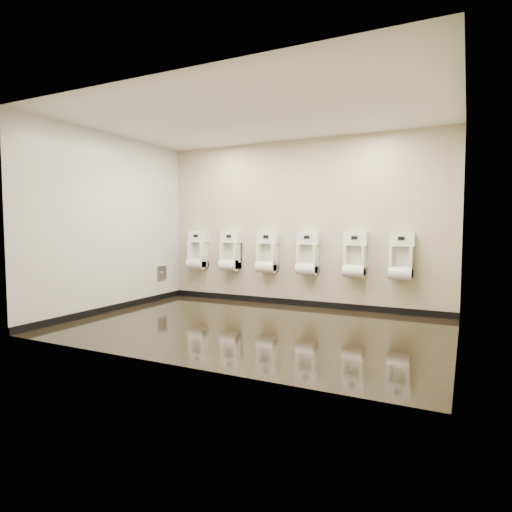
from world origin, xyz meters
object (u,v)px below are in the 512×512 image
at_px(urinal_2, 267,255).
at_px(urinal_3, 308,256).
at_px(urinal_1, 230,254).
at_px(access_panel, 162,273).
at_px(urinal_5, 401,260).
at_px(urinal_0, 198,253).
at_px(urinal_4, 355,258).

distance_m(urinal_2, urinal_3, 0.74).
distance_m(urinal_1, urinal_3, 1.47).
height_order(access_panel, urinal_1, urinal_1).
height_order(urinal_3, urinal_5, same).
bearing_deg(urinal_2, urinal_0, 180.00).
xyz_separation_m(urinal_1, urinal_5, (2.95, 0.00, 0.00)).
distance_m(urinal_0, urinal_5, 3.66).
distance_m(urinal_1, urinal_2, 0.73).
bearing_deg(urinal_2, urinal_1, 180.00).
bearing_deg(urinal_2, access_panel, -167.70).
xyz_separation_m(urinal_3, urinal_5, (1.48, 0.00, 0.00)).
bearing_deg(urinal_0, access_panel, -140.33).
distance_m(access_panel, urinal_5, 4.20).
bearing_deg(urinal_4, urinal_0, 180.00).
height_order(urinal_0, urinal_4, same).
relative_size(urinal_1, urinal_2, 1.00).
height_order(urinal_0, urinal_5, same).
height_order(urinal_4, urinal_5, same).
height_order(urinal_1, urinal_5, same).
distance_m(urinal_1, urinal_4, 2.25).
distance_m(urinal_0, urinal_4, 2.96).
xyz_separation_m(urinal_2, urinal_5, (2.22, 0.00, 0.00)).
distance_m(urinal_2, urinal_5, 2.22).
bearing_deg(urinal_3, access_panel, -171.01).
height_order(urinal_0, urinal_3, same).
bearing_deg(urinal_0, urinal_3, 0.00).
relative_size(urinal_3, urinal_5, 1.00).
relative_size(access_panel, urinal_4, 0.36).
height_order(urinal_2, urinal_3, same).
relative_size(urinal_1, urinal_5, 1.00).
xyz_separation_m(urinal_1, urinal_3, (1.47, 0.00, 0.00)).
relative_size(urinal_2, urinal_5, 1.00).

